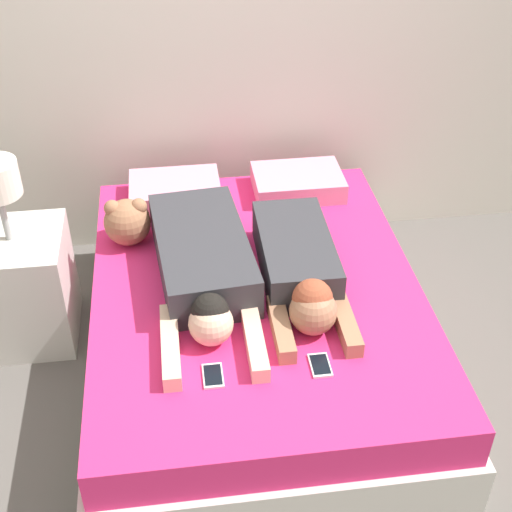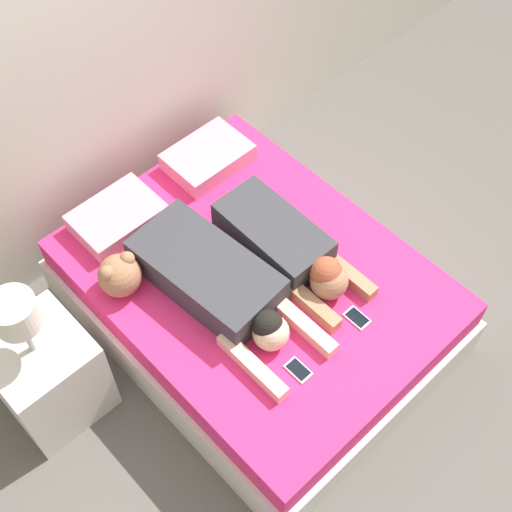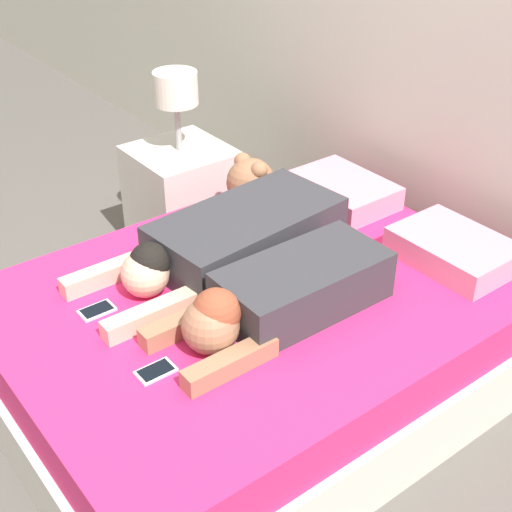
% 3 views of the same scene
% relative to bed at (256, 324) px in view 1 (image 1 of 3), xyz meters
% --- Properties ---
extents(ground_plane, '(12.00, 12.00, 0.00)m').
position_rel_bed_xyz_m(ground_plane, '(0.00, 0.00, -0.24)').
color(ground_plane, '#5B5651').
extents(wall_back, '(12.00, 0.06, 2.60)m').
position_rel_bed_xyz_m(wall_back, '(0.00, 1.13, 1.06)').
color(wall_back, beige).
rests_on(wall_back, ground_plane).
extents(bed, '(1.51, 1.96, 0.48)m').
position_rel_bed_xyz_m(bed, '(0.00, 0.00, 0.00)').
color(bed, beige).
rests_on(bed, ground_plane).
extents(pillow_head_left, '(0.47, 0.33, 0.11)m').
position_rel_bed_xyz_m(pillow_head_left, '(-0.33, 0.75, 0.30)').
color(pillow_head_left, pink).
rests_on(pillow_head_left, bed).
extents(pillow_head_right, '(0.47, 0.33, 0.11)m').
position_rel_bed_xyz_m(pillow_head_right, '(0.33, 0.75, 0.30)').
color(pillow_head_right, pink).
rests_on(pillow_head_right, bed).
extents(person_left, '(0.46, 1.14, 0.21)m').
position_rel_bed_xyz_m(person_left, '(-0.23, 0.04, 0.34)').
color(person_left, '#333338').
rests_on(person_left, bed).
extents(person_right, '(0.34, 0.91, 0.23)m').
position_rel_bed_xyz_m(person_right, '(0.19, -0.05, 0.34)').
color(person_right, '#333338').
rests_on(person_right, bed).
extents(cell_phone_left, '(0.08, 0.13, 0.01)m').
position_rel_bed_xyz_m(cell_phone_left, '(-0.24, -0.55, 0.25)').
color(cell_phone_left, silver).
rests_on(cell_phone_left, bed).
extents(cell_phone_right, '(0.08, 0.13, 0.01)m').
position_rel_bed_xyz_m(cell_phone_right, '(0.18, -0.55, 0.25)').
color(cell_phone_right, silver).
rests_on(cell_phone_right, bed).
extents(plush_toy, '(0.22, 0.22, 0.23)m').
position_rel_bed_xyz_m(plush_toy, '(-0.56, 0.40, 0.36)').
color(plush_toy, '#996647').
rests_on(plush_toy, bed).
extents(nightstand, '(0.47, 0.47, 0.98)m').
position_rel_bed_xyz_m(nightstand, '(-1.10, 0.36, 0.09)').
color(nightstand, beige).
rests_on(nightstand, ground_plane).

